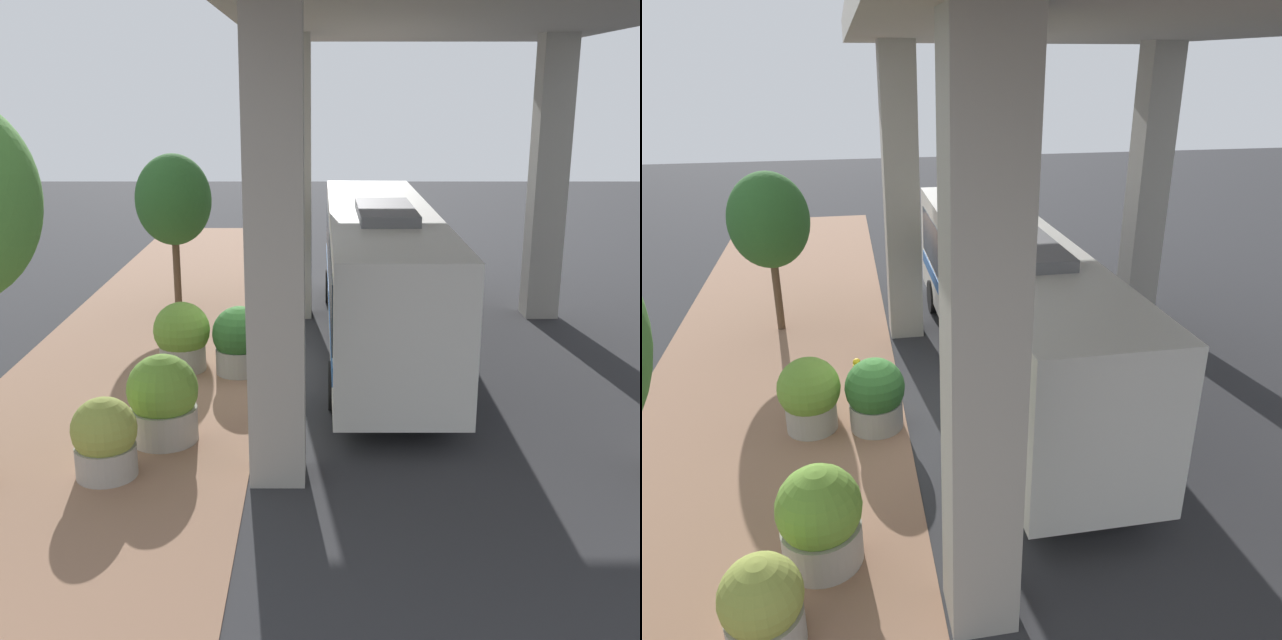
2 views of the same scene
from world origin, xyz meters
TOP-DOWN VIEW (x-y plane):
  - ground_plane at (0.00, 0.00)m, footprint 80.00×80.00m
  - sidewalk_strip at (-3.00, 0.00)m, footprint 6.00×40.00m
  - overpass at (4.00, 0.00)m, footprint 9.40×18.06m
  - bus at (2.68, 2.02)m, footprint 2.63×12.61m
  - fire_hydrant at (-0.97, 1.21)m, footprint 0.39×0.19m
  - planter_front at (-1.97, 0.26)m, footprint 1.30×1.30m
  - planter_middle at (-2.38, -5.05)m, footprint 1.10×1.10m
  - planter_back at (-0.63, 0.08)m, footprint 1.25×1.25m
  - planter_extra at (-1.67, -3.63)m, footprint 1.30×1.30m
  - street_tree_near at (-3.04, 5.87)m, footprint 2.19×2.19m

SIDE VIEW (x-z plane):
  - ground_plane at x=0.00m, z-range 0.00..0.00m
  - sidewalk_strip at x=-3.00m, z-range 0.00..0.02m
  - fire_hydrant at x=-0.97m, z-range 0.01..1.10m
  - planter_middle at x=-2.38m, z-range -0.02..1.38m
  - planter_back at x=-0.63m, z-range -0.02..1.55m
  - planter_extra at x=-1.67m, z-range -0.03..1.64m
  - planter_front at x=-1.97m, z-range 0.00..1.63m
  - bus at x=2.68m, z-range 0.16..3.89m
  - street_tree_near at x=-3.04m, z-range 0.93..5.46m
  - overpass at x=4.00m, z-range 3.03..11.34m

